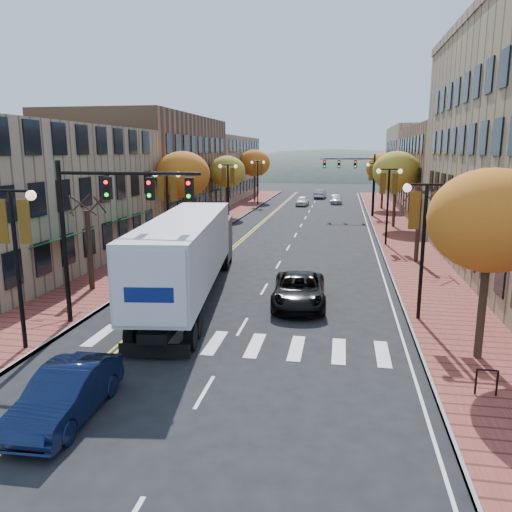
% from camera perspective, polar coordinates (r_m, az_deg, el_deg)
% --- Properties ---
extents(ground, '(200.00, 200.00, 0.00)m').
position_cam_1_polar(ground, '(17.95, -4.14, -12.36)').
color(ground, black).
rests_on(ground, ground).
extents(sidewalk_left, '(4.00, 85.00, 0.15)m').
position_cam_1_polar(sidewalk_left, '(50.61, -5.19, 3.59)').
color(sidewalk_left, brown).
rests_on(sidewalk_left, ground).
extents(sidewalk_right, '(4.00, 85.00, 0.15)m').
position_cam_1_polar(sidewalk_right, '(49.16, 15.55, 2.95)').
color(sidewalk_right, brown).
rests_on(sidewalk_right, ground).
extents(building_left_near, '(12.00, 22.00, 9.00)m').
position_cam_1_polar(building_left_near, '(35.83, -26.31, 6.10)').
color(building_left_near, '#9E8966').
rests_on(building_left_near, ground).
extents(building_left_mid, '(12.00, 24.00, 11.00)m').
position_cam_1_polar(building_left_mid, '(55.99, -12.41, 9.74)').
color(building_left_mid, brown).
rests_on(building_left_mid, ground).
extents(building_left_far, '(12.00, 26.00, 9.50)m').
position_cam_1_polar(building_left_far, '(79.73, -5.54, 9.99)').
color(building_left_far, '#9E8966').
rests_on(building_left_far, ground).
extents(building_right_mid, '(15.00, 24.00, 10.00)m').
position_cam_1_polar(building_right_mid, '(59.68, 24.16, 8.62)').
color(building_right_mid, brown).
rests_on(building_right_mid, ground).
extents(building_right_far, '(15.00, 20.00, 11.00)m').
position_cam_1_polar(building_right_far, '(81.18, 20.43, 9.87)').
color(building_right_far, '#9E8966').
rests_on(building_right_far, ground).
extents(tree_left_a, '(0.28, 0.28, 4.20)m').
position_cam_1_polar(tree_left_a, '(27.67, -18.47, 0.63)').
color(tree_left_a, '#382619').
rests_on(tree_left_a, sidewalk_left).
extents(tree_left_b, '(4.48, 4.48, 7.21)m').
position_cam_1_polar(tree_left_b, '(41.98, -8.36, 9.17)').
color(tree_left_b, '#382619').
rests_on(tree_left_b, sidewalk_left).
extents(tree_left_c, '(4.16, 4.16, 6.69)m').
position_cam_1_polar(tree_left_c, '(57.41, -3.33, 9.59)').
color(tree_left_c, '#382619').
rests_on(tree_left_c, sidewalk_left).
extents(tree_left_d, '(4.61, 4.61, 7.42)m').
position_cam_1_polar(tree_left_d, '(75.02, -0.16, 10.58)').
color(tree_left_d, '#382619').
rests_on(tree_left_d, sidewalk_left).
extents(tree_right_a, '(4.16, 4.16, 6.69)m').
position_cam_1_polar(tree_right_a, '(18.68, 25.22, 3.66)').
color(tree_right_a, '#382619').
rests_on(tree_right_a, sidewalk_right).
extents(tree_right_b, '(0.28, 0.28, 4.20)m').
position_cam_1_polar(tree_right_b, '(34.60, 18.00, 2.83)').
color(tree_right_b, '#382619').
rests_on(tree_right_b, sidewalk_right).
extents(tree_right_c, '(4.48, 4.48, 7.21)m').
position_cam_1_polar(tree_right_c, '(50.14, 15.73, 9.29)').
color(tree_right_c, '#382619').
rests_on(tree_right_c, sidewalk_right).
extents(tree_right_d, '(4.35, 4.35, 7.00)m').
position_cam_1_polar(tree_right_d, '(66.08, 14.37, 9.76)').
color(tree_right_d, '#382619').
rests_on(tree_right_d, sidewalk_right).
extents(lamp_left_a, '(1.96, 0.36, 6.05)m').
position_cam_1_polar(lamp_left_a, '(19.85, -25.86, 1.80)').
color(lamp_left_a, black).
rests_on(lamp_left_a, ground).
extents(lamp_left_b, '(1.96, 0.36, 6.05)m').
position_cam_1_polar(lamp_left_b, '(34.02, -10.08, 6.55)').
color(lamp_left_b, black).
rests_on(lamp_left_b, ground).
extents(lamp_left_c, '(1.96, 0.36, 6.05)m').
position_cam_1_polar(lamp_left_c, '(51.27, -3.21, 8.47)').
color(lamp_left_c, black).
rests_on(lamp_left_c, ground).
extents(lamp_left_d, '(1.96, 0.36, 6.05)m').
position_cam_1_polar(lamp_left_d, '(68.90, 0.20, 9.37)').
color(lamp_left_d, black).
rests_on(lamp_left_d, ground).
extents(lamp_right_a, '(1.96, 0.36, 6.05)m').
position_cam_1_polar(lamp_right_a, '(22.34, 18.70, 3.37)').
color(lamp_right_a, black).
rests_on(lamp_right_a, ground).
extents(lamp_right_b, '(1.96, 0.36, 6.05)m').
position_cam_1_polar(lamp_right_b, '(40.12, 14.89, 7.13)').
color(lamp_right_b, black).
rests_on(lamp_right_b, ground).
extents(lamp_right_c, '(1.96, 0.36, 6.05)m').
position_cam_1_polar(lamp_right_c, '(58.04, 13.41, 8.57)').
color(lamp_right_c, black).
rests_on(lamp_right_c, ground).
extents(traffic_mast_near, '(6.10, 0.35, 7.00)m').
position_cam_1_polar(traffic_mast_near, '(21.26, -16.87, 4.80)').
color(traffic_mast_near, black).
rests_on(traffic_mast_near, ground).
extents(traffic_mast_far, '(6.10, 0.34, 7.00)m').
position_cam_1_polar(traffic_mast_far, '(57.92, 11.42, 9.27)').
color(traffic_mast_far, black).
rests_on(traffic_mast_far, ground).
extents(semi_truck, '(4.95, 17.36, 4.29)m').
position_cam_1_polar(semi_truck, '(25.41, -7.48, 0.78)').
color(semi_truck, black).
rests_on(semi_truck, ground).
extents(navy_sedan, '(1.71, 4.50, 1.47)m').
position_cam_1_polar(navy_sedan, '(15.39, -20.86, -14.48)').
color(navy_sedan, '#0D1735').
rests_on(navy_sedan, ground).
extents(black_suv, '(2.84, 5.57, 1.51)m').
position_cam_1_polar(black_suv, '(24.35, 4.94, -3.90)').
color(black_suv, black).
rests_on(black_suv, ground).
extents(car_far_white, '(1.74, 3.93, 1.32)m').
position_cam_1_polar(car_far_white, '(68.95, 5.33, 6.29)').
color(car_far_white, white).
rests_on(car_far_white, ground).
extents(car_far_silver, '(1.69, 4.05, 1.17)m').
position_cam_1_polar(car_far_silver, '(72.19, 9.16, 6.38)').
color(car_far_silver, '#B6B5BE').
rests_on(car_far_silver, ground).
extents(car_far_oncoming, '(1.92, 4.41, 1.41)m').
position_cam_1_polar(car_far_oncoming, '(80.04, 7.34, 7.05)').
color(car_far_oncoming, '#ABABB3').
rests_on(car_far_oncoming, ground).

